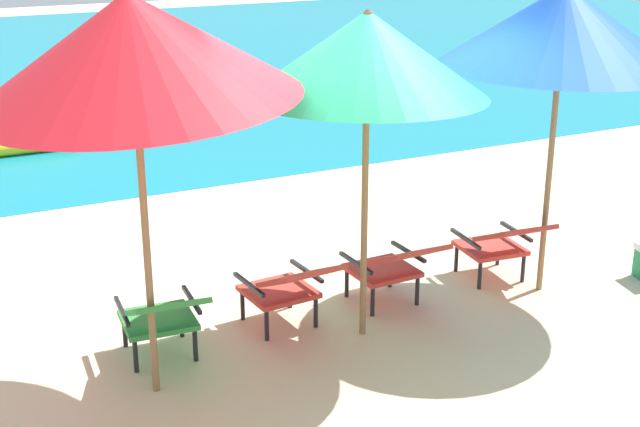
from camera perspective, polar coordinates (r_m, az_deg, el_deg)
The scene contains 10 objects.
ground_plane at distance 10.80m, azimuth -8.50°, elevation 1.93°, with size 40.00×40.00×0.00m, color beige.
ocean_band at distance 19.10m, azimuth -16.93°, elevation 8.98°, with size 40.00×18.00×0.01m, color teal.
swim_buoy at distance 12.53m, azimuth -18.92°, elevation 3.99°, with size 0.18×0.18×1.60m, color yellow.
lounge_chair_far_left at distance 6.54m, azimuth -10.08°, elevation -6.39°, with size 0.60×0.91×0.68m.
lounge_chair_near_left at distance 6.91m, azimuth -2.01°, elevation -4.60°, with size 0.60×0.91×0.68m.
lounge_chair_near_right at distance 7.32m, azimuth 4.75°, elevation -3.24°, with size 0.57×0.89×0.68m.
lounge_chair_far_right at distance 7.93m, azimuth 11.58°, elevation -1.76°, with size 0.62×0.92×0.68m.
beach_umbrella_left at distance 5.60m, azimuth -11.95°, elevation 10.41°, with size 2.72×2.69×2.78m.
beach_umbrella_center at distance 6.37m, azimuth 3.06°, elevation 10.14°, with size 2.46×2.47×2.52m.
beach_umbrella_right at distance 7.44m, azimuth 15.30°, elevation 11.51°, with size 2.78×2.78×2.61m.
Camera 1 is at (-3.12, -5.83, 3.23)m, focal length 49.85 mm.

